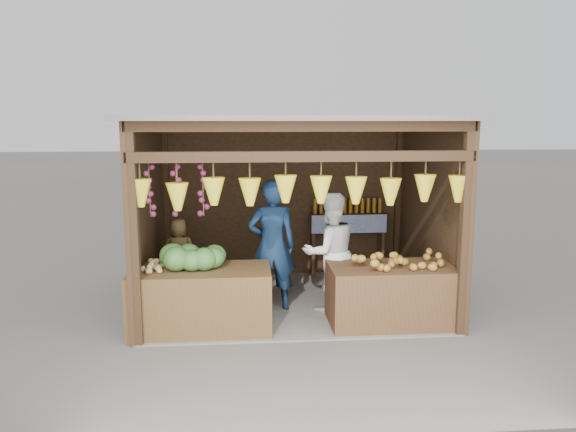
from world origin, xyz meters
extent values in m
plane|color=#514F49|center=(0.00, 0.00, 0.00)|extent=(80.00, 80.00, 0.00)
cube|color=slate|center=(0.00, 0.00, 0.01)|extent=(4.00, 3.00, 0.02)
cube|color=black|center=(0.00, 1.50, 1.30)|extent=(4.00, 0.06, 2.60)
cube|color=black|center=(-2.00, 0.00, 1.30)|extent=(0.06, 3.00, 2.60)
cube|color=black|center=(2.00, 0.00, 1.30)|extent=(0.06, 3.00, 2.60)
cube|color=#605B54|center=(0.00, 0.00, 2.63)|extent=(4.30, 3.30, 0.06)
cube|color=black|center=(-1.94, -1.44, 1.30)|extent=(0.11, 0.11, 2.60)
cube|color=black|center=(1.94, -1.44, 1.30)|extent=(0.11, 0.11, 2.60)
cube|color=black|center=(-1.94, 1.44, 1.30)|extent=(0.11, 0.11, 2.60)
cube|color=black|center=(1.94, 1.44, 1.30)|extent=(0.11, 0.11, 2.60)
cube|color=black|center=(0.00, -1.44, 2.20)|extent=(4.00, 0.12, 0.12)
cube|color=black|center=(0.00, -1.44, 2.54)|extent=(4.00, 0.12, 0.12)
cube|color=#382314|center=(1.05, 1.30, 1.05)|extent=(1.25, 0.30, 0.05)
cube|color=#382314|center=(0.47, 1.30, 0.53)|extent=(0.05, 0.28, 1.05)
cube|color=#382314|center=(1.64, 1.30, 0.53)|extent=(0.05, 0.28, 1.05)
cube|color=blue|center=(1.05, 1.14, 0.92)|extent=(1.25, 0.02, 0.30)
cube|color=#4A3418|center=(-1.24, -1.01, 0.40)|extent=(1.73, 0.85, 0.79)
cube|color=#462717|center=(1.20, -1.00, 0.39)|extent=(1.61, 0.85, 0.77)
cube|color=black|center=(-1.61, 0.08, 0.13)|extent=(0.28, 0.28, 0.26)
imported|color=#122846|center=(-0.30, -0.33, 0.92)|extent=(0.69, 0.48, 1.83)
imported|color=white|center=(0.49, -0.39, 0.82)|extent=(0.93, 0.80, 1.64)
imported|color=brown|center=(-1.61, 0.08, 0.75)|extent=(0.48, 0.31, 0.98)
camera|label=1|loc=(-0.72, -7.79, 2.62)|focal=35.00mm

